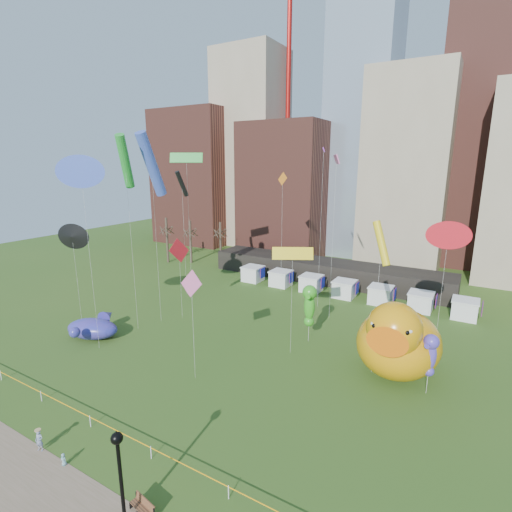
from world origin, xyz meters
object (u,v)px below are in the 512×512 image
Objects in this scene: seahorse_green at (309,302)px; lamppost at (120,470)px; big_duck at (397,340)px; seahorse_purple at (431,352)px; woman at (39,441)px; park_bench at (143,506)px; small_duck at (401,341)px; toddler at (64,459)px; whale_inflatable at (93,328)px.

seahorse_green is 24.70m from lamppost.
big_duck reaches higher than seahorse_purple.
seahorse_green is at bearing 90.58° from lamppost.
big_duck is 1.56× the size of seahorse_green.
seahorse_green is at bearing 50.03° from woman.
woman reaches higher than park_bench.
big_duck is at bearing -28.38° from seahorse_green.
small_duck is 0.74× the size of lamppost.
small_duck is at bearing 131.28° from seahorse_purple.
toddler is (-15.69, -21.30, -3.03)m from big_duck.
seahorse_green is 25.60m from woman.
small_duck is at bearing 3.81° from whale_inflatable.
big_duck is 5.59× the size of park_bench.
seahorse_green is 23.33m from whale_inflatable.
woman is at bearing -123.75° from seahorse_purple.
seahorse_green reaches higher than lamppost.
seahorse_green is at bearing 174.99° from seahorse_purple.
woman is 2.54m from toddler.
big_duck is 1.85× the size of seahorse_purple.
park_bench reaches higher than toddler.
lamppost is at bearing -106.48° from small_duck.
woman is (11.48, -12.86, -0.38)m from whale_inflatable.
lamppost is at bearing -15.77° from toddler.
small_duck is 27.94m from lamppost.
park_bench is (-8.56, -25.41, -1.03)m from small_duck.
park_bench is at bearing -106.72° from small_duck.
seahorse_purple reaches higher than toddler.
park_bench is at bearing 77.65° from lamppost.
big_duck is 26.62m from toddler.
toddler is at bearing -118.81° from seahorse_green.
small_duck is at bearing 35.46° from woman.
park_bench is (-11.62, -19.73, -3.29)m from seahorse_purple.
small_duck is 2.45× the size of park_bench.
seahorse_purple reaches higher than park_bench.
seahorse_green is 1.07× the size of lamppost.
whale_inflatable is at bearing 158.37° from park_bench.
whale_inflatable is 4.08× the size of park_bench.
seahorse_green is 12.73m from seahorse_purple.
woman is at bearing -169.65° from park_bench.
big_duck is at bearing -3.55° from whale_inflatable.
whale_inflatable is at bearing -154.87° from small_duck.
small_duck reaches higher than toddler.
whale_inflatable is 19.02m from toddler.
toddler is (-6.39, -23.73, -3.95)m from seahorse_green.
whale_inflatable reaches higher than woman.
park_bench is at bearing -102.58° from seahorse_green.
woman is at bearing -129.94° from big_duck.
toddler is at bearing -119.28° from small_duck.
small_duck is 0.60× the size of whale_inflatable.
big_duck is at bearing 30.08° from woman.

